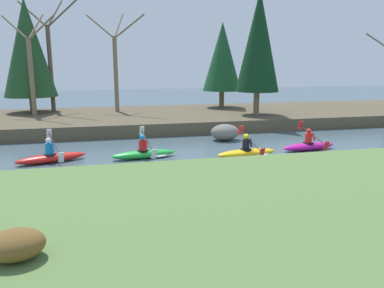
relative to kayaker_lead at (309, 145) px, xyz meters
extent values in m
plane|color=#425660|center=(-3.19, -0.66, -0.22)|extent=(90.00, 90.00, 0.00)
cube|color=#56753D|center=(-3.19, -7.56, 0.22)|extent=(44.00, 7.62, 0.89)
cube|color=brown|center=(-3.19, 9.24, 0.14)|extent=(44.00, 9.16, 0.71)
cylinder|color=brown|center=(-13.67, 11.63, 1.01)|extent=(0.36, 0.36, 1.04)
cone|color=#1E4723|center=(-13.67, 11.63, 4.66)|extent=(3.35, 3.35, 6.24)
cylinder|color=brown|center=(-0.56, 11.41, 1.11)|extent=(0.36, 0.36, 1.23)
cone|color=#194C28|center=(-0.56, 11.41, 4.16)|extent=(2.80, 2.80, 4.88)
cylinder|color=#7A664C|center=(0.32, 6.98, 1.22)|extent=(0.36, 0.36, 1.46)
cone|color=#0F3319|center=(0.32, 6.98, 5.01)|extent=(2.68, 2.68, 6.12)
cylinder|color=#7A664C|center=(-13.28, 9.82, 2.85)|extent=(0.28, 0.28, 4.72)
cylinder|color=#7A664C|center=(-14.10, 10.50, 5.81)|extent=(1.75, 1.49, 1.58)
cylinder|color=#7A664C|center=(-12.42, 9.10, 5.72)|extent=(1.84, 1.57, 1.39)
cylinder|color=#7A664C|center=(-12.94, 10.76, 5.90)|extent=(0.81, 1.97, 1.75)
cylinder|color=brown|center=(-12.40, 11.91, 3.32)|extent=(0.28, 0.28, 5.65)
cylinder|color=brown|center=(-13.37, 12.72, 6.88)|extent=(2.07, 1.76, 1.87)
cylinder|color=brown|center=(-11.37, 11.04, 6.77)|extent=(2.18, 1.85, 1.65)
cylinder|color=brown|center=(-11.99, 13.02, 6.99)|extent=(0.94, 2.34, 2.08)
cylinder|color=#7A664C|center=(-8.18, 10.75, 2.97)|extent=(0.28, 0.28, 4.95)
cylinder|color=#7A664C|center=(-9.03, 11.47, 6.07)|extent=(1.83, 1.56, 1.65)
cylinder|color=#7A664C|center=(-7.28, 10.00, 5.97)|extent=(1.92, 1.63, 1.46)
cylinder|color=#7A664C|center=(-7.82, 11.73, 6.16)|extent=(0.84, 2.06, 1.83)
cylinder|color=#7A664C|center=(9.12, 7.17, 5.03)|extent=(1.52, 1.30, 1.37)
ellipsoid|color=brown|center=(-10.54, -9.21, 0.91)|extent=(0.89, 0.74, 0.48)
ellipsoid|color=#C61999|center=(-0.02, 0.00, -0.05)|extent=(2.75, 0.92, 0.34)
cone|color=#C61999|center=(1.21, 0.15, -0.03)|extent=(0.37, 0.24, 0.20)
cylinder|color=black|center=(-0.07, -0.01, 0.09)|extent=(0.53, 0.53, 0.08)
cylinder|color=red|center=(-0.07, -0.01, 0.34)|extent=(0.33, 0.33, 0.42)
sphere|color=red|center=(-0.07, -0.01, 0.67)|extent=(0.26, 0.26, 0.23)
cylinder|color=red|center=(0.00, 0.24, 0.43)|extent=(0.12, 0.23, 0.35)
cylinder|color=red|center=(0.05, -0.24, 0.43)|extent=(0.12, 0.23, 0.35)
cylinder|color=black|center=(0.15, 0.02, 0.47)|extent=(0.27, 1.90, 0.65)
cube|color=red|center=(0.04, 0.96, 0.78)|extent=(0.22, 0.18, 0.41)
cube|color=red|center=(0.27, -0.93, 0.16)|extent=(0.22, 0.18, 0.41)
ellipsoid|color=yellow|center=(-3.28, -0.57, -0.05)|extent=(2.75, 0.91, 0.34)
cone|color=yellow|center=(-2.05, -0.43, -0.03)|extent=(0.37, 0.24, 0.20)
cylinder|color=black|center=(-3.33, -0.58, 0.09)|extent=(0.53, 0.53, 0.08)
cylinder|color=black|center=(-3.33, -0.58, 0.34)|extent=(0.33, 0.33, 0.42)
sphere|color=yellow|center=(-3.33, -0.58, 0.67)|extent=(0.25, 0.25, 0.23)
cylinder|color=black|center=(-3.26, -0.33, 0.43)|extent=(0.12, 0.23, 0.35)
cylinder|color=black|center=(-3.20, -0.80, 0.43)|extent=(0.12, 0.23, 0.35)
cylinder|color=black|center=(-3.10, -0.55, 0.47)|extent=(0.26, 1.90, 0.65)
cube|color=red|center=(-3.21, 0.39, 0.78)|extent=(0.22, 0.18, 0.41)
cube|color=red|center=(-2.99, -1.50, 0.16)|extent=(0.22, 0.18, 0.41)
ellipsoid|color=white|center=(-2.74, -0.51, -0.13)|extent=(1.17, 0.82, 0.18)
ellipsoid|color=green|center=(-7.55, 0.23, -0.05)|extent=(2.76, 0.98, 0.34)
cone|color=green|center=(-6.32, 0.41, -0.03)|extent=(0.37, 0.25, 0.20)
cylinder|color=black|center=(-7.60, 0.23, 0.09)|extent=(0.54, 0.54, 0.08)
cylinder|color=red|center=(-7.60, 0.23, 0.34)|extent=(0.34, 0.34, 0.42)
sphere|color=#1E89D1|center=(-7.60, 0.23, 0.67)|extent=(0.26, 0.26, 0.23)
cylinder|color=red|center=(-7.54, 0.48, 0.43)|extent=(0.12, 0.24, 0.35)
cylinder|color=red|center=(-7.47, 0.00, 0.43)|extent=(0.12, 0.24, 0.35)
cylinder|color=black|center=(-7.38, 0.26, 0.47)|extent=(0.31, 1.90, 0.65)
cube|color=white|center=(-7.51, 1.20, 0.78)|extent=(0.22, 0.19, 0.41)
cube|color=white|center=(-7.24, -0.68, 0.16)|extent=(0.22, 0.19, 0.41)
ellipsoid|color=white|center=(-7.01, 0.31, -0.13)|extent=(1.19, 0.85, 0.18)
ellipsoid|color=red|center=(-11.24, 0.43, -0.05)|extent=(2.75, 1.44, 0.34)
cone|color=red|center=(-10.07, 0.83, -0.03)|extent=(0.40, 0.30, 0.20)
cylinder|color=black|center=(-11.29, 0.41, 0.09)|extent=(0.61, 0.61, 0.08)
cylinder|color=#1984CC|center=(-11.29, 0.41, 0.34)|extent=(0.38, 0.38, 0.42)
sphere|color=white|center=(-11.29, 0.41, 0.67)|extent=(0.29, 0.29, 0.23)
cylinder|color=#1984CC|center=(-11.27, 0.67, 0.43)|extent=(0.16, 0.24, 0.35)
cylinder|color=#1984CC|center=(-11.12, 0.22, 0.43)|extent=(0.16, 0.24, 0.35)
cylinder|color=black|center=(-11.07, 0.49, 0.47)|extent=(0.65, 1.82, 0.65)
cube|color=white|center=(-11.38, 1.39, 0.78)|extent=(0.24, 0.21, 0.41)
cube|color=white|center=(-10.77, -0.41, 0.16)|extent=(0.24, 0.21, 0.41)
ellipsoid|color=slate|center=(-3.06, 3.04, 0.20)|extent=(1.49, 1.16, 0.84)
camera|label=1|loc=(-9.12, -15.03, 3.65)|focal=35.00mm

